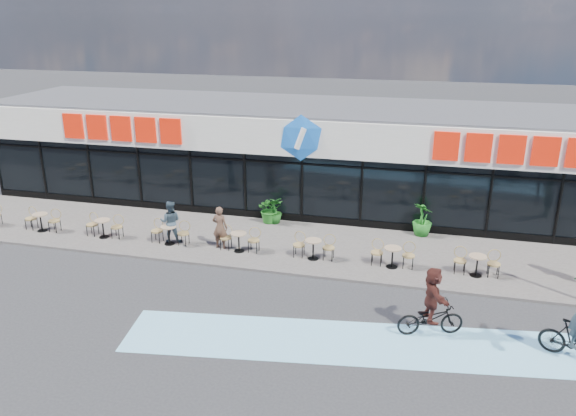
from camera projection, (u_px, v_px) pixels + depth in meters
The scene contains 17 objects.
ground at pixel (253, 301), 17.71m from camera, with size 120.00×120.00×0.00m, color #28282B.
sidewalk at pixel (288, 245), 21.81m from camera, with size 44.00×5.00×0.10m, color #635D58.
bike_lane at pixel (376, 344), 15.43m from camera, with size 14.00×2.20×0.01m, color #7CC5EA.
building at pixel (316, 154), 26.01m from camera, with size 30.60×6.57×4.75m.
bistro_set_1 at pixel (42, 220), 22.97m from camera, with size 1.54×0.62×0.90m.
bistro_set_2 at pixel (104, 226), 22.33m from camera, with size 1.54×0.62×0.90m.
bistro_set_3 at pixel (170, 232), 21.68m from camera, with size 1.54×0.62×0.90m.
bistro_set_4 at pixel (240, 239), 21.04m from camera, with size 1.54×0.62×0.90m.
bistro_set_5 at pixel (314, 246), 20.39m from camera, with size 1.54×0.62×0.90m.
bistro_set_6 at pixel (393, 254), 19.75m from camera, with size 1.54×0.62×0.90m.
bistro_set_7 at pixel (477, 262), 19.10m from camera, with size 1.54×0.62×0.90m.
potted_plant_left at pixel (275, 211), 23.74m from camera, with size 0.60×0.60×1.07m, color #195418.
potted_plant_mid at pixel (270, 209), 23.78m from camera, with size 1.06×0.92×1.18m, color #21681D.
potted_plant_right at pixel (422, 219), 22.39m from camera, with size 0.76×0.76×1.36m, color #1E691E.
patron_left at pixel (220, 227), 21.15m from camera, with size 0.60×0.40×1.66m, color brown.
patron_right at pixel (170, 221), 21.73m from camera, with size 0.81×0.63×1.66m, color #33444F.
cyclist_a at pixel (431, 307), 15.64m from camera, with size 2.00×1.57×2.06m.
Camera 1 is at (4.85, -14.98, 8.71)m, focal length 35.00 mm.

